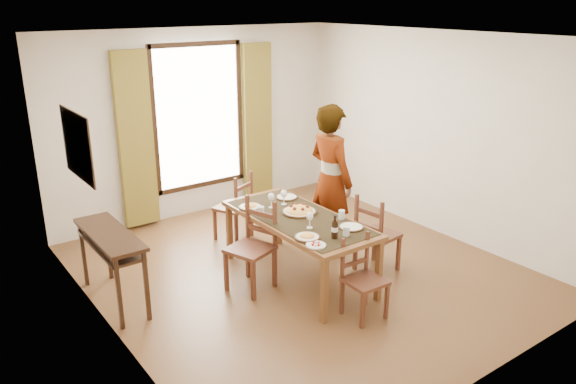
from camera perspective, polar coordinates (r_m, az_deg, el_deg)
ground at (r=6.75m, az=1.33°, el=-7.98°), size 5.00×5.00×0.00m
room_shell at (r=6.30m, az=0.69°, el=5.04°), size 4.60×5.10×2.74m
console_table at (r=6.09m, az=-17.62°, el=-4.94°), size 0.38×1.20×0.80m
dining_table at (r=6.31m, az=1.09°, el=-3.09°), size 0.87×1.95×0.76m
chair_west at (r=6.20m, az=-3.66°, el=-5.77°), size 0.56×0.56×1.01m
chair_north at (r=7.49m, az=-5.42°, el=-1.66°), size 0.54×0.54×0.92m
chair_south at (r=5.75m, az=7.62°, el=-8.91°), size 0.39×0.39×0.84m
chair_east at (r=6.64m, az=8.93°, el=-4.47°), size 0.47×0.47×0.95m
man at (r=6.94m, az=4.35°, el=1.22°), size 0.70×0.47×1.90m
plate_sw at (r=5.73m, az=1.96°, el=-4.45°), size 0.27×0.27×0.05m
plate_se at (r=6.01m, az=6.44°, el=-3.41°), size 0.27×0.27×0.05m
plate_nw at (r=6.56m, az=-3.85°, el=-1.37°), size 0.27×0.27×0.05m
plate_ne at (r=6.86m, az=-0.14°, el=-0.40°), size 0.27×0.27×0.05m
pasta_platter at (r=6.38m, az=1.15°, el=-1.71°), size 0.40×0.40×0.10m
caprese_plate at (r=5.57m, az=2.85°, el=-5.31°), size 0.20×0.20×0.04m
wine_glass_a at (r=5.95m, az=2.22°, el=-2.87°), size 0.08×0.08×0.18m
wine_glass_b at (r=6.62m, az=-0.42°, el=-0.53°), size 0.08×0.08×0.18m
wine_glass_c at (r=6.52m, az=-1.71°, el=-0.84°), size 0.08×0.08×0.18m
tumbler_a at (r=6.24m, az=5.47°, el=-2.30°), size 0.07×0.07×0.10m
tumbler_b at (r=6.32m, az=-2.73°, el=-1.92°), size 0.07×0.07×0.10m
tumbler_c at (r=5.81m, az=5.95°, el=-3.96°), size 0.07×0.07×0.10m
wine_bottle at (r=5.71m, az=4.77°, el=-3.55°), size 0.07×0.07×0.25m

